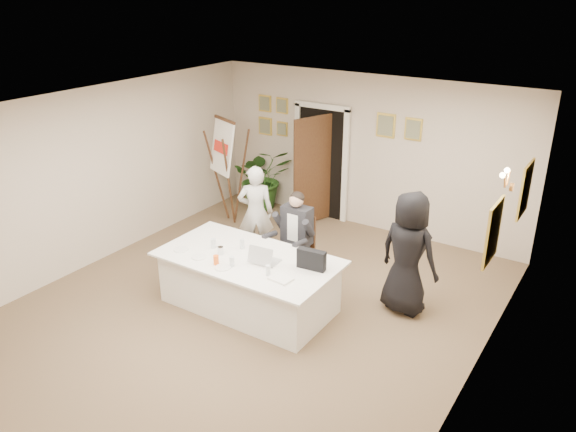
# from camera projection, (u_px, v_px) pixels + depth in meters

# --- Properties ---
(floor) EXTENTS (7.00, 7.00, 0.00)m
(floor) POSITION_uv_depth(u_px,v_px,m) (253.00, 307.00, 7.92)
(floor) COLOR brown
(floor) RESTS_ON ground
(ceiling) EXTENTS (6.00, 7.00, 0.02)m
(ceiling) POSITION_uv_depth(u_px,v_px,m) (247.00, 110.00, 6.83)
(ceiling) COLOR white
(ceiling) RESTS_ON wall_back
(wall_back) EXTENTS (6.00, 0.10, 2.80)m
(wall_back) POSITION_uv_depth(u_px,v_px,m) (366.00, 153.00, 10.08)
(wall_back) COLOR beige
(wall_back) RESTS_ON floor
(wall_left) EXTENTS (0.10, 7.00, 2.80)m
(wall_left) POSITION_uv_depth(u_px,v_px,m) (98.00, 176.00, 8.88)
(wall_left) COLOR beige
(wall_left) RESTS_ON floor
(wall_right) EXTENTS (0.10, 7.00, 2.80)m
(wall_right) POSITION_uv_depth(u_px,v_px,m) (480.00, 276.00, 5.87)
(wall_right) COLOR beige
(wall_right) RESTS_ON floor
(doorway) EXTENTS (1.14, 0.86, 2.20)m
(doorway) POSITION_uv_depth(u_px,v_px,m) (318.00, 166.00, 10.52)
(doorway) COLOR black
(doorway) RESTS_ON floor
(pictures_back_wall) EXTENTS (3.40, 0.06, 0.80)m
(pictures_back_wall) POSITION_uv_depth(u_px,v_px,m) (327.00, 123.00, 10.28)
(pictures_back_wall) COLOR #E5C74E
(pictures_back_wall) RESTS_ON wall_back
(pictures_right_wall) EXTENTS (0.06, 2.20, 0.80)m
(pictures_right_wall) POSITION_uv_depth(u_px,v_px,m) (510.00, 209.00, 6.68)
(pictures_right_wall) COLOR #E5C74E
(pictures_right_wall) RESTS_ON wall_right
(wall_sconce) EXTENTS (0.20, 0.30, 0.24)m
(wall_sconce) POSITION_uv_depth(u_px,v_px,m) (508.00, 180.00, 6.57)
(wall_sconce) COLOR #D48E44
(wall_sconce) RESTS_ON wall_right
(conference_table) EXTENTS (2.48, 1.33, 0.78)m
(conference_table) POSITION_uv_depth(u_px,v_px,m) (249.00, 281.00, 7.80)
(conference_table) COLOR white
(conference_table) RESTS_ON floor
(seated_man) EXTENTS (0.69, 0.72, 1.42)m
(seated_man) POSITION_uv_depth(u_px,v_px,m) (295.00, 236.00, 8.43)
(seated_man) COLOR black
(seated_man) RESTS_ON floor
(flip_chart) EXTENTS (0.70, 0.55, 1.96)m
(flip_chart) POSITION_uv_depth(u_px,v_px,m) (229.00, 177.00, 10.39)
(flip_chart) COLOR #381C12
(flip_chart) RESTS_ON floor
(standing_man) EXTENTS (0.69, 0.64, 1.57)m
(standing_man) POSITION_uv_depth(u_px,v_px,m) (256.00, 212.00, 9.10)
(standing_man) COLOR silver
(standing_man) RESTS_ON floor
(standing_woman) EXTENTS (0.94, 0.70, 1.74)m
(standing_woman) POSITION_uv_depth(u_px,v_px,m) (408.00, 253.00, 7.54)
(standing_woman) COLOR black
(standing_woman) RESTS_ON floor
(potted_palm) EXTENTS (1.50, 1.49, 1.26)m
(potted_palm) POSITION_uv_depth(u_px,v_px,m) (263.00, 177.00, 11.19)
(potted_palm) COLOR #26511B
(potted_palm) RESTS_ON floor
(laptop) EXTENTS (0.39, 0.40, 0.28)m
(laptop) POSITION_uv_depth(u_px,v_px,m) (266.00, 252.00, 7.48)
(laptop) COLOR #B7BABC
(laptop) RESTS_ON conference_table
(laptop_bag) EXTENTS (0.39, 0.14, 0.27)m
(laptop_bag) POSITION_uv_depth(u_px,v_px,m) (311.00, 259.00, 7.29)
(laptop_bag) COLOR black
(laptop_bag) RESTS_ON conference_table
(paper_stack) EXTENTS (0.30, 0.23, 0.03)m
(paper_stack) POSITION_uv_depth(u_px,v_px,m) (281.00, 279.00, 7.07)
(paper_stack) COLOR white
(paper_stack) RESTS_ON conference_table
(plate_left) EXTENTS (0.25, 0.25, 0.01)m
(plate_left) POSITION_uv_depth(u_px,v_px,m) (181.00, 249.00, 7.85)
(plate_left) COLOR white
(plate_left) RESTS_ON conference_table
(plate_mid) EXTENTS (0.21, 0.21, 0.01)m
(plate_mid) POSITION_uv_depth(u_px,v_px,m) (199.00, 257.00, 7.64)
(plate_mid) COLOR white
(plate_mid) RESTS_ON conference_table
(plate_near) EXTENTS (0.25, 0.25, 0.01)m
(plate_near) POSITION_uv_depth(u_px,v_px,m) (223.00, 268.00, 7.36)
(plate_near) COLOR white
(plate_near) RESTS_ON conference_table
(glass_a) EXTENTS (0.09, 0.09, 0.14)m
(glass_a) POSITION_uv_depth(u_px,v_px,m) (213.00, 243.00, 7.89)
(glass_a) COLOR silver
(glass_a) RESTS_ON conference_table
(glass_b) EXTENTS (0.07, 0.07, 0.14)m
(glass_b) POSITION_uv_depth(u_px,v_px,m) (232.00, 262.00, 7.38)
(glass_b) COLOR silver
(glass_b) RESTS_ON conference_table
(glass_c) EXTENTS (0.07, 0.07, 0.14)m
(glass_c) POSITION_uv_depth(u_px,v_px,m) (268.00, 270.00, 7.15)
(glass_c) COLOR silver
(glass_c) RESTS_ON conference_table
(glass_d) EXTENTS (0.08, 0.08, 0.14)m
(glass_d) POSITION_uv_depth(u_px,v_px,m) (242.00, 244.00, 7.87)
(glass_d) COLOR silver
(glass_d) RESTS_ON conference_table
(oj_glass) EXTENTS (0.08, 0.08, 0.13)m
(oj_glass) POSITION_uv_depth(u_px,v_px,m) (216.00, 260.00, 7.43)
(oj_glass) COLOR #FF5F15
(oj_glass) RESTS_ON conference_table
(steel_jug) EXTENTS (0.08, 0.08, 0.11)m
(steel_jug) POSITION_uv_depth(u_px,v_px,m) (221.00, 250.00, 7.72)
(steel_jug) COLOR silver
(steel_jug) RESTS_ON conference_table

